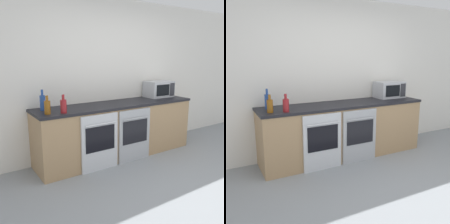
% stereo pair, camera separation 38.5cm
% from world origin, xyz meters
% --- Properties ---
extents(ground_plane, '(16.00, 16.00, 0.00)m').
position_xyz_m(ground_plane, '(0.00, 0.00, 0.00)').
color(ground_plane, gray).
extents(wall_back, '(10.00, 0.06, 2.60)m').
position_xyz_m(wall_back, '(0.00, 1.94, 1.30)').
color(wall_back, silver).
rests_on(wall_back, ground_plane).
extents(counter_back, '(2.77, 0.66, 0.91)m').
position_xyz_m(counter_back, '(0.00, 1.60, 0.45)').
color(counter_back, tan).
rests_on(counter_back, ground_plane).
extents(oven_left, '(0.60, 0.06, 0.85)m').
position_xyz_m(oven_left, '(-0.53, 1.26, 0.43)').
color(oven_left, silver).
rests_on(oven_left, ground_plane).
extents(oven_right, '(0.60, 0.06, 0.85)m').
position_xyz_m(oven_right, '(0.10, 1.26, 0.43)').
color(oven_right, '#A8AAAF').
rests_on(oven_right, ground_plane).
extents(microwave, '(0.52, 0.34, 0.30)m').
position_xyz_m(microwave, '(1.03, 1.72, 1.06)').
color(microwave, '#B7BABF').
rests_on(microwave, counter_back).
extents(bottle_blue, '(0.08, 0.08, 0.29)m').
position_xyz_m(bottle_blue, '(-1.20, 1.71, 1.02)').
color(bottle_blue, '#234793').
rests_on(bottle_blue, counter_back).
extents(bottle_amber, '(0.08, 0.08, 0.25)m').
position_xyz_m(bottle_amber, '(-1.23, 1.44, 1.00)').
color(bottle_amber, '#8C5114').
rests_on(bottle_amber, counter_back).
extents(bottle_red, '(0.08, 0.08, 0.25)m').
position_xyz_m(bottle_red, '(-1.02, 1.39, 1.01)').
color(bottle_red, maroon).
rests_on(bottle_red, counter_back).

